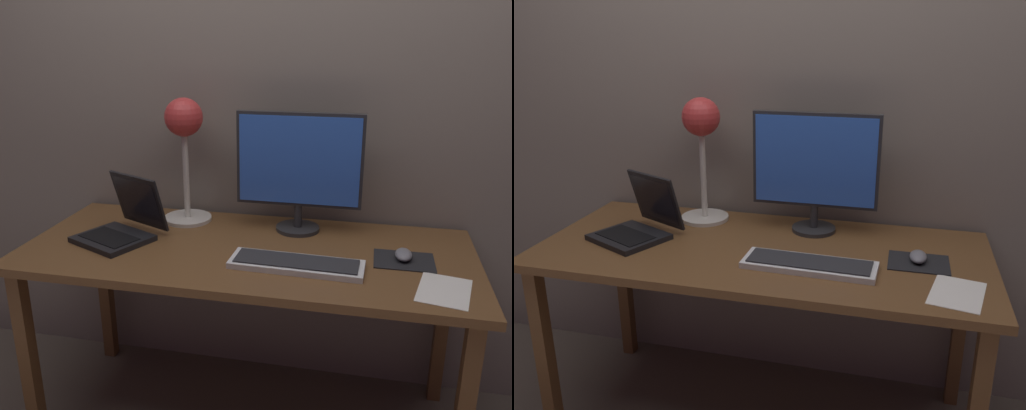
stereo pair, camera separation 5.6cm
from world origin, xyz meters
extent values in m
cube|color=gray|center=(0.00, 0.40, 1.30)|extent=(4.80, 0.06, 2.60)
cube|color=brown|center=(0.00, 0.00, 0.72)|extent=(1.60, 0.70, 0.03)
cube|color=brown|center=(-0.74, -0.29, 0.35)|extent=(0.05, 0.05, 0.71)
cube|color=brown|center=(-0.74, 0.29, 0.35)|extent=(0.05, 0.05, 0.71)
cube|color=brown|center=(0.74, 0.29, 0.35)|extent=(0.05, 0.05, 0.71)
cylinder|color=#28282B|center=(0.15, 0.21, 0.75)|extent=(0.17, 0.17, 0.01)
cylinder|color=#28282B|center=(0.15, 0.21, 0.80)|extent=(0.03, 0.03, 0.09)
cube|color=#28282B|center=(0.15, 0.21, 1.02)|extent=(0.48, 0.03, 0.35)
cube|color=blue|center=(0.15, 0.20, 1.02)|extent=(0.45, 0.00, 0.33)
cube|color=silver|center=(0.20, -0.13, 0.75)|extent=(0.44, 0.16, 0.02)
cube|color=#28282B|center=(0.20, -0.13, 0.76)|extent=(0.41, 0.13, 0.01)
cube|color=black|center=(-0.50, -0.05, 0.75)|extent=(0.32, 0.30, 0.02)
cube|color=black|center=(-0.50, -0.06, 0.76)|extent=(0.24, 0.20, 0.00)
cube|color=black|center=(-0.44, 0.07, 0.86)|extent=(0.25, 0.16, 0.21)
cube|color=black|center=(-0.44, 0.07, 0.86)|extent=(0.22, 0.15, 0.18)
cylinder|color=beige|center=(-0.30, 0.23, 0.75)|extent=(0.19, 0.19, 0.01)
cylinder|color=silver|center=(-0.30, 0.23, 0.94)|extent=(0.02, 0.02, 0.38)
sphere|color=#BF3333|center=(-0.30, 0.23, 1.16)|extent=(0.15, 0.15, 0.15)
sphere|color=#FFEAB2|center=(-0.30, 0.22, 1.12)|extent=(0.05, 0.05, 0.05)
cube|color=black|center=(0.55, 0.00, 0.74)|extent=(0.20, 0.16, 0.00)
ellipsoid|color=slate|center=(0.54, 0.01, 0.76)|extent=(0.06, 0.10, 0.03)
cube|color=white|center=(0.66, -0.19, 0.74)|extent=(0.19, 0.24, 0.00)
camera|label=1|loc=(0.41, -1.71, 1.48)|focal=37.22mm
camera|label=2|loc=(0.47, -1.70, 1.48)|focal=37.22mm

